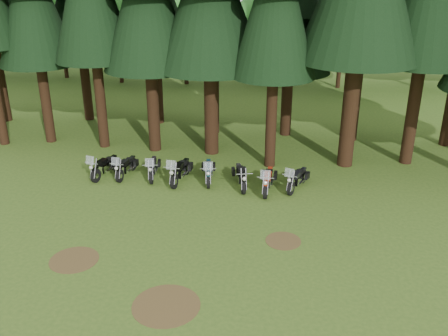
{
  "coord_description": "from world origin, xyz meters",
  "views": [
    {
      "loc": [
        4.79,
        -16.42,
        10.23
      ],
      "look_at": [
        1.46,
        5.0,
        1.0
      ],
      "focal_mm": 40.0,
      "sensor_mm": 36.0,
      "label": 1
    }
  ],
  "objects_px": {
    "motorcycle_2": "(153,168)",
    "motorcycle_0": "(105,167)",
    "motorcycle_7": "(297,180)",
    "motorcycle_6": "(268,181)",
    "motorcycle_1": "(126,167)",
    "motorcycle_3": "(180,172)",
    "motorcycle_5": "(241,177)",
    "motorcycle_4": "(208,172)"
  },
  "relations": [
    {
      "from": "motorcycle_5",
      "to": "motorcycle_3",
      "type": "bearing_deg",
      "value": 162.77
    },
    {
      "from": "motorcycle_4",
      "to": "motorcycle_5",
      "type": "bearing_deg",
      "value": -22.18
    },
    {
      "from": "motorcycle_6",
      "to": "motorcycle_7",
      "type": "xyz_separation_m",
      "value": [
        1.36,
        0.44,
        -0.03
      ]
    },
    {
      "from": "motorcycle_5",
      "to": "motorcycle_6",
      "type": "relative_size",
      "value": 0.94
    },
    {
      "from": "motorcycle_2",
      "to": "motorcycle_7",
      "type": "height_order",
      "value": "motorcycle_2"
    },
    {
      "from": "motorcycle_2",
      "to": "motorcycle_3",
      "type": "distance_m",
      "value": 1.5
    },
    {
      "from": "motorcycle_0",
      "to": "motorcycle_2",
      "type": "xyz_separation_m",
      "value": [
        2.42,
        0.23,
        -0.02
      ]
    },
    {
      "from": "motorcycle_2",
      "to": "motorcycle_4",
      "type": "bearing_deg",
      "value": -11.54
    },
    {
      "from": "motorcycle_1",
      "to": "motorcycle_7",
      "type": "relative_size",
      "value": 1.01
    },
    {
      "from": "motorcycle_0",
      "to": "motorcycle_1",
      "type": "height_order",
      "value": "motorcycle_0"
    },
    {
      "from": "motorcycle_2",
      "to": "motorcycle_7",
      "type": "xyz_separation_m",
      "value": [
        7.15,
        -0.26,
        -0.0
      ]
    },
    {
      "from": "motorcycle_1",
      "to": "motorcycle_3",
      "type": "relative_size",
      "value": 0.9
    },
    {
      "from": "motorcycle_5",
      "to": "motorcycle_2",
      "type": "bearing_deg",
      "value": 159.85
    },
    {
      "from": "motorcycle_5",
      "to": "motorcycle_6",
      "type": "bearing_deg",
      "value": -27.83
    },
    {
      "from": "motorcycle_5",
      "to": "motorcycle_6",
      "type": "xyz_separation_m",
      "value": [
        1.32,
        -0.3,
        0.03
      ]
    },
    {
      "from": "motorcycle_4",
      "to": "motorcycle_6",
      "type": "distance_m",
      "value": 3.03
    },
    {
      "from": "motorcycle_1",
      "to": "motorcycle_2",
      "type": "distance_m",
      "value": 1.37
    },
    {
      "from": "motorcycle_0",
      "to": "motorcycle_3",
      "type": "relative_size",
      "value": 0.94
    },
    {
      "from": "motorcycle_7",
      "to": "motorcycle_6",
      "type": "bearing_deg",
      "value": -142.02
    },
    {
      "from": "motorcycle_4",
      "to": "motorcycle_2",
      "type": "bearing_deg",
      "value": 169.02
    },
    {
      "from": "motorcycle_3",
      "to": "motorcycle_4",
      "type": "xyz_separation_m",
      "value": [
        1.36,
        0.24,
        -0.03
      ]
    },
    {
      "from": "motorcycle_5",
      "to": "motorcycle_6",
      "type": "distance_m",
      "value": 1.35
    },
    {
      "from": "motorcycle_4",
      "to": "motorcycle_7",
      "type": "distance_m",
      "value": 4.32
    },
    {
      "from": "motorcycle_2",
      "to": "motorcycle_0",
      "type": "bearing_deg",
      "value": 174.82
    },
    {
      "from": "motorcycle_3",
      "to": "motorcycle_4",
      "type": "relative_size",
      "value": 1.06
    },
    {
      "from": "motorcycle_0",
      "to": "motorcycle_3",
      "type": "xyz_separation_m",
      "value": [
        3.89,
        -0.05,
        0.03
      ]
    },
    {
      "from": "motorcycle_6",
      "to": "motorcycle_0",
      "type": "bearing_deg",
      "value": 179.36
    },
    {
      "from": "motorcycle_1",
      "to": "motorcycle_6",
      "type": "bearing_deg",
      "value": 0.54
    },
    {
      "from": "motorcycle_5",
      "to": "motorcycle_0",
      "type": "bearing_deg",
      "value": 163.54
    },
    {
      "from": "motorcycle_0",
      "to": "motorcycle_4",
      "type": "xyz_separation_m",
      "value": [
        5.25,
        0.19,
        -0.0
      ]
    },
    {
      "from": "motorcycle_3",
      "to": "motorcycle_5",
      "type": "distance_m",
      "value": 3.01
    },
    {
      "from": "motorcycle_3",
      "to": "motorcycle_5",
      "type": "relative_size",
      "value": 1.09
    },
    {
      "from": "motorcycle_3",
      "to": "motorcycle_7",
      "type": "height_order",
      "value": "motorcycle_3"
    },
    {
      "from": "motorcycle_0",
      "to": "motorcycle_5",
      "type": "height_order",
      "value": "motorcycle_0"
    },
    {
      "from": "motorcycle_2",
      "to": "motorcycle_5",
      "type": "distance_m",
      "value": 4.49
    },
    {
      "from": "motorcycle_2",
      "to": "motorcycle_4",
      "type": "xyz_separation_m",
      "value": [
        2.83,
        -0.04,
        0.01
      ]
    },
    {
      "from": "motorcycle_4",
      "to": "motorcycle_1",
      "type": "bearing_deg",
      "value": 170.21
    },
    {
      "from": "motorcycle_3",
      "to": "motorcycle_5",
      "type": "bearing_deg",
      "value": 4.33
    },
    {
      "from": "motorcycle_1",
      "to": "motorcycle_3",
      "type": "distance_m",
      "value": 2.85
    },
    {
      "from": "motorcycle_1",
      "to": "motorcycle_5",
      "type": "bearing_deg",
      "value": 2.32
    },
    {
      "from": "motorcycle_3",
      "to": "motorcycle_6",
      "type": "relative_size",
      "value": 1.03
    },
    {
      "from": "motorcycle_0",
      "to": "motorcycle_6",
      "type": "xyz_separation_m",
      "value": [
        8.21,
        -0.46,
        0.02
      ]
    }
  ]
}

